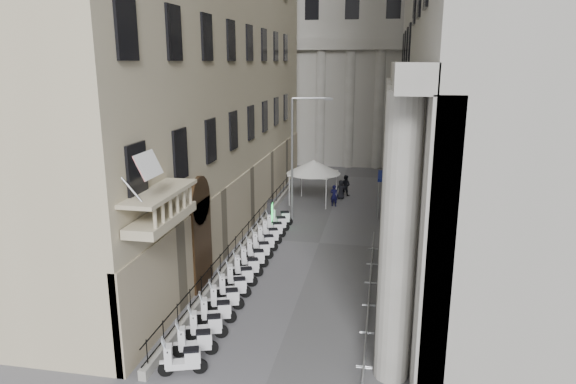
# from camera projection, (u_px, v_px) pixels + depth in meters

# --- Properties ---
(far_building) EXTENTS (22.00, 10.00, 30.00)m
(far_building) POSITION_uv_depth(u_px,v_px,m) (355.00, 22.00, 55.37)
(far_building) COLOR #AEABA5
(far_building) RESTS_ON ground
(iron_fence) EXTENTS (0.30, 28.00, 1.40)m
(iron_fence) POSITION_uv_depth(u_px,v_px,m) (247.00, 245.00, 31.28)
(iron_fence) COLOR black
(iron_fence) RESTS_ON ground
(blue_awning) EXTENTS (1.60, 3.00, 3.00)m
(blue_awning) POSITION_uv_depth(u_px,v_px,m) (387.00, 215.00, 37.39)
(blue_awning) COLOR navy
(blue_awning) RESTS_ON ground
(flag) EXTENTS (1.00, 1.40, 8.20)m
(flag) POSITION_uv_depth(u_px,v_px,m) (162.00, 366.00, 18.85)
(flag) COLOR #9E0C11
(flag) RESTS_ON ground
(scooter_0) EXTENTS (1.51, 0.98, 1.50)m
(scooter_0) POSITION_uv_depth(u_px,v_px,m) (184.00, 374.00, 18.36)
(scooter_0) COLOR white
(scooter_0) RESTS_ON ground
(scooter_1) EXTENTS (1.51, 0.98, 1.50)m
(scooter_1) POSITION_uv_depth(u_px,v_px,m) (196.00, 355.00, 19.54)
(scooter_1) COLOR white
(scooter_1) RESTS_ON ground
(scooter_2) EXTENTS (1.51, 0.98, 1.50)m
(scooter_2) POSITION_uv_depth(u_px,v_px,m) (207.00, 339.00, 20.73)
(scooter_2) COLOR white
(scooter_2) RESTS_ON ground
(scooter_3) EXTENTS (1.51, 0.98, 1.50)m
(scooter_3) POSITION_uv_depth(u_px,v_px,m) (217.00, 324.00, 21.91)
(scooter_3) COLOR white
(scooter_3) RESTS_ON ground
(scooter_4) EXTENTS (1.51, 0.98, 1.50)m
(scooter_4) POSITION_uv_depth(u_px,v_px,m) (226.00, 310.00, 23.10)
(scooter_4) COLOR white
(scooter_4) RESTS_ON ground
(scooter_5) EXTENTS (1.51, 0.98, 1.50)m
(scooter_5) POSITION_uv_depth(u_px,v_px,m) (233.00, 298.00, 24.28)
(scooter_5) COLOR white
(scooter_5) RESTS_ON ground
(scooter_6) EXTENTS (1.51, 0.98, 1.50)m
(scooter_6) POSITION_uv_depth(u_px,v_px,m) (241.00, 287.00, 25.47)
(scooter_6) COLOR white
(scooter_6) RESTS_ON ground
(scooter_7) EXTENTS (1.51, 0.98, 1.50)m
(scooter_7) POSITION_uv_depth(u_px,v_px,m) (247.00, 277.00, 26.65)
(scooter_7) COLOR white
(scooter_7) RESTS_ON ground
(scooter_8) EXTENTS (1.51, 0.98, 1.50)m
(scooter_8) POSITION_uv_depth(u_px,v_px,m) (253.00, 268.00, 27.84)
(scooter_8) COLOR white
(scooter_8) RESTS_ON ground
(scooter_9) EXTENTS (1.51, 0.98, 1.50)m
(scooter_9) POSITION_uv_depth(u_px,v_px,m) (259.00, 259.00, 29.02)
(scooter_9) COLOR white
(scooter_9) RESTS_ON ground
(scooter_10) EXTENTS (1.51, 0.98, 1.50)m
(scooter_10) POSITION_uv_depth(u_px,v_px,m) (264.00, 252.00, 30.21)
(scooter_10) COLOR white
(scooter_10) RESTS_ON ground
(scooter_11) EXTENTS (1.51, 0.98, 1.50)m
(scooter_11) POSITION_uv_depth(u_px,v_px,m) (268.00, 244.00, 31.39)
(scooter_11) COLOR white
(scooter_11) RESTS_ON ground
(scooter_12) EXTENTS (1.51, 0.98, 1.50)m
(scooter_12) POSITION_uv_depth(u_px,v_px,m) (273.00, 238.00, 32.58)
(scooter_12) COLOR white
(scooter_12) RESTS_ON ground
(scooter_13) EXTENTS (1.51, 0.98, 1.50)m
(scooter_13) POSITION_uv_depth(u_px,v_px,m) (277.00, 232.00, 33.76)
(scooter_13) COLOR white
(scooter_13) RESTS_ON ground
(scooter_14) EXTENTS (1.51, 0.98, 1.50)m
(scooter_14) POSITION_uv_depth(u_px,v_px,m) (280.00, 226.00, 34.95)
(scooter_14) COLOR white
(scooter_14) RESTS_ON ground
(barrier_1) EXTENTS (0.60, 2.40, 1.10)m
(barrier_1) POSITION_uv_depth(u_px,v_px,m) (366.00, 350.00, 19.94)
(barrier_1) COLOR #B6B8BE
(barrier_1) RESTS_ON ground
(barrier_2) EXTENTS (0.60, 2.40, 1.10)m
(barrier_2) POSITION_uv_depth(u_px,v_px,m) (368.00, 319.00, 22.32)
(barrier_2) COLOR #B6B8BE
(barrier_2) RESTS_ON ground
(barrier_3) EXTENTS (0.60, 2.40, 1.10)m
(barrier_3) POSITION_uv_depth(u_px,v_px,m) (370.00, 294.00, 24.70)
(barrier_3) COLOR #B6B8BE
(barrier_3) RESTS_ON ground
(barrier_4) EXTENTS (0.60, 2.40, 1.10)m
(barrier_4) POSITION_uv_depth(u_px,v_px,m) (371.00, 274.00, 27.08)
(barrier_4) COLOR #B6B8BE
(barrier_4) RESTS_ON ground
(barrier_5) EXTENTS (0.60, 2.40, 1.10)m
(barrier_5) POSITION_uv_depth(u_px,v_px,m) (373.00, 256.00, 29.46)
(barrier_5) COLOR #B6B8BE
(barrier_5) RESTS_ON ground
(security_tent) EXTENTS (4.22, 4.22, 3.43)m
(security_tent) POSITION_uv_depth(u_px,v_px,m) (311.00, 166.00, 40.32)
(security_tent) COLOR white
(security_tent) RESTS_ON ground
(street_lamp) EXTENTS (2.74, 0.82, 8.54)m
(street_lamp) POSITION_uv_depth(u_px,v_px,m) (297.00, 148.00, 35.05)
(street_lamp) COLOR #94979C
(street_lamp) RESTS_ON ground
(info_kiosk) EXTENTS (0.40, 0.96, 1.99)m
(info_kiosk) POSITION_uv_depth(u_px,v_px,m) (270.00, 215.00, 33.92)
(info_kiosk) COLOR black
(info_kiosk) RESTS_ON ground
(pedestrian_a) EXTENTS (0.70, 0.55, 1.68)m
(pedestrian_a) POSITION_uv_depth(u_px,v_px,m) (334.00, 196.00, 39.52)
(pedestrian_a) COLOR black
(pedestrian_a) RESTS_ON ground
(pedestrian_b) EXTENTS (1.04, 0.94, 1.74)m
(pedestrian_b) POSITION_uv_depth(u_px,v_px,m) (345.00, 185.00, 42.67)
(pedestrian_b) COLOR black
(pedestrian_b) RESTS_ON ground
(pedestrian_c) EXTENTS (0.88, 0.70, 1.56)m
(pedestrian_c) POSITION_uv_depth(u_px,v_px,m) (341.00, 190.00, 41.58)
(pedestrian_c) COLOR black
(pedestrian_c) RESTS_ON ground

